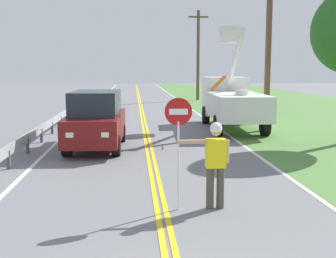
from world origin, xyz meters
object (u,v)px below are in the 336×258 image
(flagger_worker, at_px, (215,160))
(utility_pole_mid, at_px, (198,54))
(utility_pole_near, at_px, (269,35))
(utility_bucket_truck, at_px, (231,100))
(oncoming_suv_nearest, at_px, (96,120))
(stop_sign_paddle, at_px, (178,128))

(flagger_worker, distance_m, utility_pole_mid, 31.66)
(utility_pole_near, bearing_deg, flagger_worker, -112.34)
(utility_bucket_truck, relative_size, oncoming_suv_nearest, 1.48)
(stop_sign_paddle, height_order, utility_pole_near, utility_pole_near)
(oncoming_suv_nearest, xyz_separation_m, utility_pole_mid, (7.36, 24.07, 3.20))
(oncoming_suv_nearest, distance_m, utility_pole_near, 9.24)
(flagger_worker, height_order, utility_pole_near, utility_pole_near)
(utility_pole_near, bearing_deg, utility_bucket_truck, 145.10)
(utility_bucket_truck, bearing_deg, oncoming_suv_nearest, -140.78)
(utility_pole_mid, bearing_deg, utility_pole_near, -89.29)
(utility_pole_near, relative_size, utility_pole_mid, 1.05)
(stop_sign_paddle, bearing_deg, utility_pole_near, 64.39)
(flagger_worker, height_order, utility_bucket_truck, utility_bucket_truck)
(flagger_worker, bearing_deg, stop_sign_paddle, -178.63)
(oncoming_suv_nearest, bearing_deg, utility_pole_mid, 73.01)
(utility_bucket_truck, height_order, utility_pole_near, utility_pole_near)
(flagger_worker, bearing_deg, oncoming_suv_nearest, 113.00)
(stop_sign_paddle, relative_size, utility_pole_near, 0.27)
(stop_sign_paddle, distance_m, utility_pole_near, 12.67)
(utility_pole_mid, bearing_deg, oncoming_suv_nearest, -106.99)
(stop_sign_paddle, bearing_deg, oncoming_suv_nearest, 107.53)
(flagger_worker, bearing_deg, utility_bucket_truck, 75.61)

